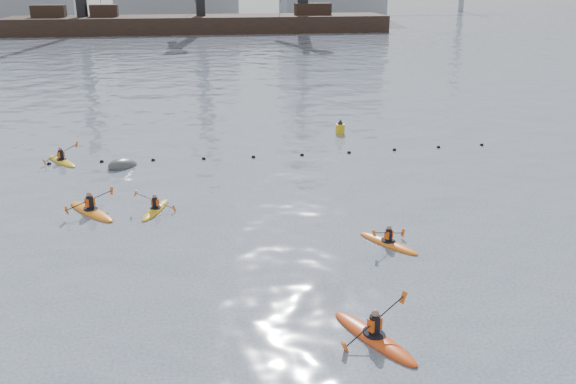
% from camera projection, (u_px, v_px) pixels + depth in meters
% --- Properties ---
extents(float_line, '(33.24, 0.73, 0.24)m').
position_uv_depth(float_line, '(229.00, 157.00, 37.05)').
color(float_line, black).
rests_on(float_line, ground).
extents(barge_pier, '(72.00, 19.30, 29.50)m').
position_uv_depth(barge_pier, '(200.00, 22.00, 117.83)').
color(barge_pier, black).
rests_on(barge_pier, ground).
extents(kayaker_0, '(2.33, 3.58, 1.40)m').
position_uv_depth(kayaker_0, '(374.00, 336.00, 18.52)').
color(kayaker_0, '#CB4113').
rests_on(kayaker_0, ground).
extents(kayaker_2, '(2.79, 3.35, 1.17)m').
position_uv_depth(kayaker_2, '(91.00, 210.00, 28.41)').
color(kayaker_2, orange).
rests_on(kayaker_2, ground).
extents(kayaker_3, '(1.94, 2.95, 1.08)m').
position_uv_depth(kayaker_3, '(156.00, 209.00, 28.66)').
color(kayaker_3, gold).
rests_on(kayaker_3, ground).
extents(kayaker_4, '(2.15, 2.84, 1.06)m').
position_uv_depth(kayaker_4, '(388.00, 242.00, 25.07)').
color(kayaker_4, orange).
rests_on(kayaker_4, ground).
extents(kayaker_5, '(2.42, 3.04, 1.19)m').
position_uv_depth(kayaker_5, '(62.00, 161.00, 36.11)').
color(kayaker_5, gold).
rests_on(kayaker_5, ground).
extents(mooring_buoy, '(2.36, 2.31, 1.38)m').
position_uv_depth(mooring_buoy, '(123.00, 167.00, 35.28)').
color(mooring_buoy, '#3A3C3F').
rests_on(mooring_buoy, ground).
extents(nav_buoy, '(0.64, 0.64, 1.16)m').
position_uv_depth(nav_buoy, '(340.00, 129.00, 42.52)').
color(nav_buoy, gold).
rests_on(nav_buoy, ground).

